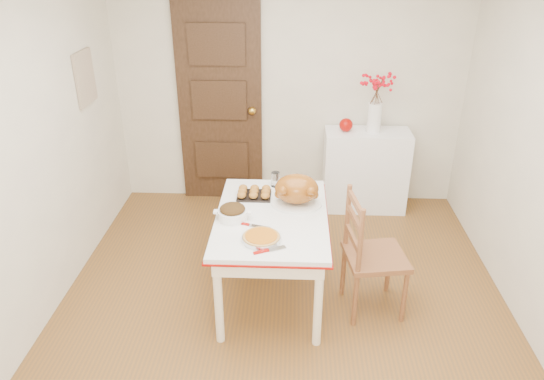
{
  "coord_description": "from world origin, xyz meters",
  "views": [
    {
      "loc": [
        0.06,
        -3.01,
        2.57
      ],
      "look_at": [
        -0.09,
        0.31,
        0.91
      ],
      "focal_mm": 33.51,
      "sensor_mm": 36.0,
      "label": 1
    }
  ],
  "objects_px": {
    "kitchen_table": "(272,256)",
    "pumpkin_pie": "(261,237)",
    "chair_oak": "(376,254)",
    "turkey_platter": "(297,190)",
    "sideboard": "(365,170)"
  },
  "relations": [
    {
      "from": "chair_oak",
      "to": "turkey_platter",
      "type": "relative_size",
      "value": 2.5
    },
    {
      "from": "kitchen_table",
      "to": "pumpkin_pie",
      "type": "bearing_deg",
      "value": -98.52
    },
    {
      "from": "turkey_platter",
      "to": "pumpkin_pie",
      "type": "xyz_separation_m",
      "value": [
        -0.24,
        -0.52,
        -0.1
      ]
    },
    {
      "from": "kitchen_table",
      "to": "chair_oak",
      "type": "xyz_separation_m",
      "value": [
        0.77,
        -0.11,
        0.12
      ]
    },
    {
      "from": "kitchen_table",
      "to": "chair_oak",
      "type": "height_order",
      "value": "chair_oak"
    },
    {
      "from": "kitchen_table",
      "to": "turkey_platter",
      "type": "relative_size",
      "value": 3.15
    },
    {
      "from": "kitchen_table",
      "to": "chair_oak",
      "type": "bearing_deg",
      "value": -8.34
    },
    {
      "from": "kitchen_table",
      "to": "pumpkin_pie",
      "type": "distance_m",
      "value": 0.54
    },
    {
      "from": "sideboard",
      "to": "turkey_platter",
      "type": "height_order",
      "value": "turkey_platter"
    },
    {
      "from": "kitchen_table",
      "to": "turkey_platter",
      "type": "distance_m",
      "value": 0.55
    },
    {
      "from": "pumpkin_pie",
      "to": "turkey_platter",
      "type": "bearing_deg",
      "value": 65.78
    },
    {
      "from": "kitchen_table",
      "to": "turkey_platter",
      "type": "bearing_deg",
      "value": 42.07
    },
    {
      "from": "chair_oak",
      "to": "kitchen_table",
      "type": "bearing_deg",
      "value": 73.01
    },
    {
      "from": "chair_oak",
      "to": "turkey_platter",
      "type": "distance_m",
      "value": 0.75
    },
    {
      "from": "chair_oak",
      "to": "pumpkin_pie",
      "type": "xyz_separation_m",
      "value": [
        -0.83,
        -0.25,
        0.27
      ]
    }
  ]
}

